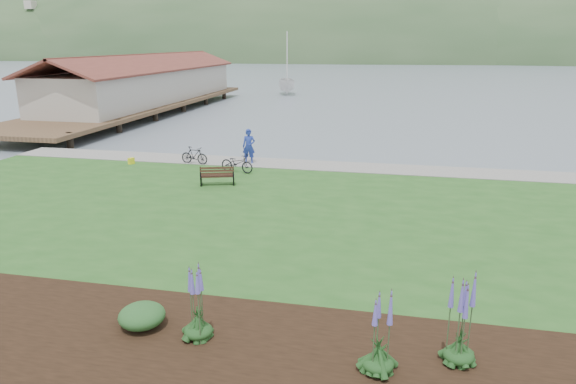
# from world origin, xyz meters

# --- Properties ---
(ground) EXTENTS (600.00, 600.00, 0.00)m
(ground) POSITION_xyz_m (0.00, 0.00, 0.00)
(ground) COLOR slate
(ground) RESTS_ON ground
(lawn) EXTENTS (34.00, 20.00, 0.40)m
(lawn) POSITION_xyz_m (0.00, -2.00, 0.20)
(lawn) COLOR #23531D
(lawn) RESTS_ON ground
(shoreline_path) EXTENTS (34.00, 2.20, 0.03)m
(shoreline_path) POSITION_xyz_m (0.00, 6.90, 0.42)
(shoreline_path) COLOR gray
(shoreline_path) RESTS_ON lawn
(garden_bed) EXTENTS (24.00, 4.40, 0.04)m
(garden_bed) POSITION_xyz_m (3.00, -9.80, 0.42)
(garden_bed) COLOR black
(garden_bed) RESTS_ON lawn
(far_hillside) EXTENTS (580.00, 80.00, 38.00)m
(far_hillside) POSITION_xyz_m (20.00, 170.00, 0.00)
(far_hillside) COLOR #33532F
(far_hillside) RESTS_ON ground
(pier_pavilion) EXTENTS (8.00, 36.00, 5.40)m
(pier_pavilion) POSITION_xyz_m (-20.00, 27.52, 2.64)
(pier_pavilion) COLOR #4C3826
(pier_pavilion) RESTS_ON ground
(park_bench) EXTENTS (1.59, 1.01, 0.92)m
(park_bench) POSITION_xyz_m (-3.86, 2.26, 0.86)
(park_bench) COLOR black
(park_bench) RESTS_ON lawn
(person) EXTENTS (0.83, 0.63, 2.12)m
(person) POSITION_xyz_m (-3.68, 6.66, 1.46)
(person) COLOR #203496
(person) RESTS_ON lawn
(bicycle_a) EXTENTS (1.01, 1.85, 0.92)m
(bicycle_a) POSITION_xyz_m (-3.73, 4.72, 0.86)
(bicycle_a) COLOR black
(bicycle_a) RESTS_ON lawn
(bicycle_b) EXTENTS (0.65, 1.56, 0.91)m
(bicycle_b) POSITION_xyz_m (-6.42, 5.93, 0.86)
(bicycle_b) COLOR black
(bicycle_b) RESTS_ON lawn
(sailboat) EXTENTS (11.23, 11.36, 24.63)m
(sailboat) POSITION_xyz_m (-10.26, 46.44, 0.00)
(sailboat) COLOR silver
(sailboat) RESTS_ON ground
(pannier) EXTENTS (0.30, 0.36, 0.33)m
(pannier) POSITION_xyz_m (-9.65, 5.24, 0.56)
(pannier) COLOR yellow
(pannier) RESTS_ON lawn
(echium_0) EXTENTS (0.62, 0.62, 1.80)m
(echium_0) POSITION_xyz_m (3.70, -9.83, 1.10)
(echium_0) COLOR #153B16
(echium_0) RESTS_ON garden_bed
(echium_1) EXTENTS (0.62, 0.62, 2.16)m
(echium_1) POSITION_xyz_m (5.24, -9.21, 1.36)
(echium_1) COLOR #153B16
(echium_1) RESTS_ON garden_bed
(echium_4) EXTENTS (0.62, 0.62, 1.97)m
(echium_4) POSITION_xyz_m (-0.11, -9.45, 1.27)
(echium_4) COLOR #153B16
(echium_4) RESTS_ON garden_bed
(shrub_0) EXTENTS (1.03, 1.03, 0.52)m
(shrub_0) POSITION_xyz_m (-1.50, -9.29, 0.70)
(shrub_0) COLOR #1E4C21
(shrub_0) RESTS_ON garden_bed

